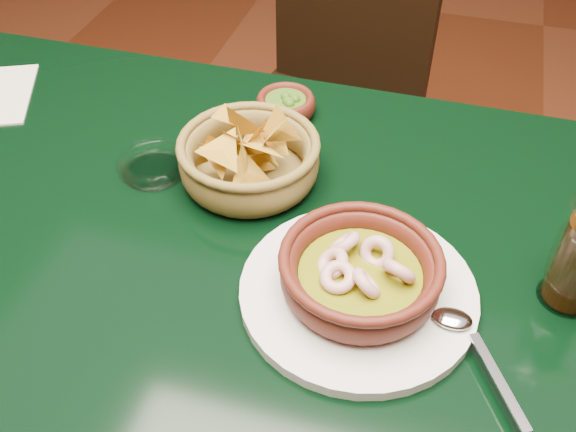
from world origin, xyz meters
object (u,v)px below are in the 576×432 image
(chip_basket, at_px, (249,158))
(shrimp_plate, at_px, (360,278))
(dining_table, at_px, (203,266))
(dining_chair, at_px, (329,101))

(chip_basket, bearing_deg, shrimp_plate, -41.37)
(chip_basket, bearing_deg, dining_table, -113.11)
(shrimp_plate, xyz_separation_m, chip_basket, (-0.20, 0.18, 0.00))
(dining_chair, xyz_separation_m, shrimp_plate, (0.21, -0.78, 0.28))
(dining_table, bearing_deg, shrimp_plate, -16.86)
(dining_table, xyz_separation_m, shrimp_plate, (0.25, -0.07, 0.13))
(dining_chair, bearing_deg, chip_basket, -88.86)
(dining_table, relative_size, dining_chair, 1.31)
(dining_chair, height_order, chip_basket, dining_chair)
(chip_basket, bearing_deg, dining_chair, 91.14)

